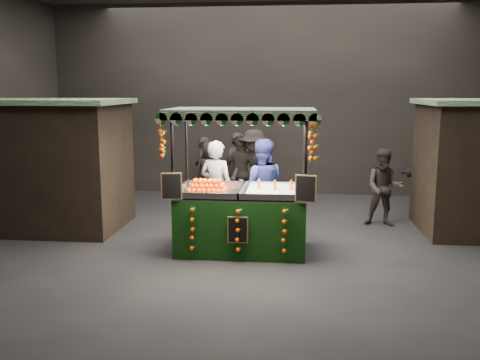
# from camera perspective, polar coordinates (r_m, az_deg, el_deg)

# --- Properties ---
(ground) EXTENTS (12.00, 12.00, 0.00)m
(ground) POSITION_cam_1_polar(r_m,az_deg,el_deg) (9.47, 2.85, -7.34)
(ground) COLOR black
(ground) RESTS_ON ground
(market_hall) EXTENTS (12.10, 10.10, 5.05)m
(market_hall) POSITION_cam_1_polar(r_m,az_deg,el_deg) (9.07, 3.04, 13.53)
(market_hall) COLOR black
(market_hall) RESTS_ON ground
(neighbour_stall_left) EXTENTS (3.00, 2.20, 2.60)m
(neighbour_stall_left) POSITION_cam_1_polar(r_m,az_deg,el_deg) (11.25, -19.79, 1.66)
(neighbour_stall_left) COLOR black
(neighbour_stall_left) RESTS_ON ground
(juice_stall) EXTENTS (2.55, 1.50, 2.47)m
(juice_stall) POSITION_cam_1_polar(r_m,az_deg,el_deg) (9.06, 0.21, -3.10)
(juice_stall) COLOR black
(juice_stall) RESTS_ON ground
(vendor_grey) EXTENTS (0.78, 0.64, 1.84)m
(vendor_grey) POSITION_cam_1_polar(r_m,az_deg,el_deg) (10.05, -2.56, -0.92)
(vendor_grey) COLOR gray
(vendor_grey) RESTS_ON ground
(vendor_blue) EXTENTS (0.94, 0.74, 1.87)m
(vendor_blue) POSITION_cam_1_polar(r_m,az_deg,el_deg) (10.09, 2.34, -0.80)
(vendor_blue) COLOR navy
(vendor_blue) RESTS_ON ground
(shopper_0) EXTENTS (0.71, 0.53, 1.76)m
(shopper_0) POSITION_cam_1_polar(r_m,az_deg,el_deg) (12.68, -0.15, 1.17)
(shopper_0) COLOR #292321
(shopper_0) RESTS_ON ground
(shopper_1) EXTENTS (0.86, 0.71, 1.60)m
(shopper_1) POSITION_cam_1_polar(r_m,az_deg,el_deg) (11.18, 15.35, -0.81)
(shopper_1) COLOR #282320
(shopper_1) RESTS_ON ground
(shopper_2) EXTENTS (1.07, 0.63, 1.70)m
(shopper_2) POSITION_cam_1_polar(r_m,az_deg,el_deg) (12.33, 0.16, 0.78)
(shopper_2) COLOR #282421
(shopper_2) RESTS_ON ground
(shopper_3) EXTENTS (1.39, 1.17, 1.87)m
(shopper_3) POSITION_cam_1_polar(r_m,az_deg,el_deg) (12.31, 1.49, 1.15)
(shopper_3) COLOR black
(shopper_3) RESTS_ON ground
(shopper_4) EXTENTS (0.78, 0.54, 1.54)m
(shopper_4) POSITION_cam_1_polar(r_m,az_deg,el_deg) (12.90, -3.29, 0.80)
(shopper_4) COLOR black
(shopper_4) RESTS_ON ground
(shopper_5) EXTENTS (1.53, 1.31, 1.66)m
(shopper_5) POSITION_cam_1_polar(r_m,az_deg,el_deg) (12.32, 20.04, 0.06)
(shopper_5) COLOR #2B2423
(shopper_5) RESTS_ON ground
(shopper_6) EXTENTS (0.44, 0.62, 1.58)m
(shopper_6) POSITION_cam_1_polar(r_m,az_deg,el_deg) (13.55, -4.09, 1.32)
(shopper_6) COLOR black
(shopper_6) RESTS_ON ground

